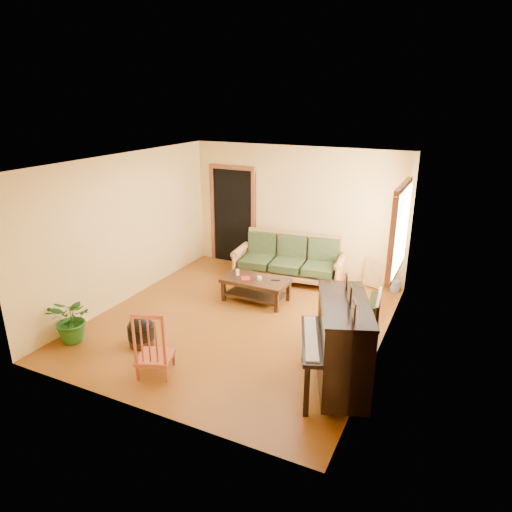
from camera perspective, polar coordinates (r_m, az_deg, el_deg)
The scene contains 16 objects.
floor at distance 7.61m, azimuth -2.05°, elevation -8.07°, with size 5.00×5.00×0.00m, color #5C2E0C.
doorway at distance 9.94m, azimuth -2.91°, elevation 4.92°, with size 1.08×0.16×2.05m, color black.
window at distance 7.60m, azimuth 17.53°, elevation 3.15°, with size 0.12×1.36×1.46m, color white.
sofa at distance 9.04m, azimuth 4.07°, elevation -0.36°, with size 2.13×0.89×0.91m, color #996338.
coffee_table at distance 8.22m, azimuth -0.01°, elevation -4.24°, with size 1.18×0.64×0.43m, color black.
armchair at distance 6.80m, azimuth 11.82°, elevation -7.88°, with size 0.84×0.88×0.88m, color #996338.
piano at distance 5.82m, azimuth 10.74°, elevation -11.03°, with size 0.79×1.35×1.19m, color black.
footstool at distance 7.04m, azimuth -14.16°, elevation -9.43°, with size 0.39×0.39×0.37m, color black.
red_chair at distance 6.22m, azimuth -12.64°, elevation -10.33°, with size 0.44×0.49×0.95m, color #95351B.
leaning_frame at distance 9.03m, azimuth 14.60°, elevation -2.05°, with size 0.45×0.10×0.60m, color gold.
ceramic_crock at distance 9.03m, azimuth 16.98°, elevation -3.56°, with size 0.19×0.19×0.23m, color #3656A4.
potted_plant at distance 7.38m, azimuth -21.95°, elevation -7.36°, with size 0.65×0.57×0.73m, color #1F5317.
book at distance 8.11m, azimuth -1.84°, elevation -2.86°, with size 0.15×0.20×0.02m, color #A41D15.
candle at distance 8.29m, azimuth -2.32°, elevation -2.04°, with size 0.06×0.06×0.11m, color silver.
glass_jar at distance 8.09m, azimuth 0.43°, elevation -2.77°, with size 0.09×0.09×0.06m, color silver.
remote at distance 8.07m, azimuth 2.47°, elevation -3.01°, with size 0.16×0.04×0.02m, color black.
Camera 1 is at (3.17, -5.96, 3.52)m, focal length 32.00 mm.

